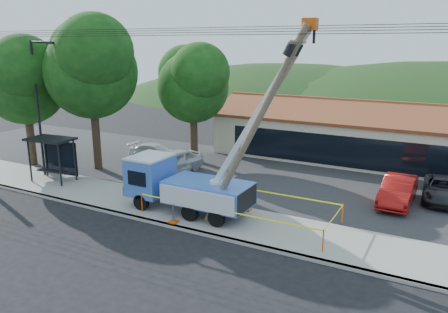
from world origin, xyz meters
TOP-DOWN VIEW (x-y plane):
  - ground at (0.00, 0.00)m, footprint 120.00×120.00m
  - curb at (0.00, 2.10)m, footprint 60.00×0.25m
  - sidewalk at (0.00, 4.00)m, footprint 60.00×4.00m
  - parking_lot at (0.00, 12.00)m, footprint 60.00×12.00m
  - strip_mall at (4.00, 19.98)m, footprint 22.50×8.53m
  - streetlight at (-13.78, 5.00)m, footprint 2.13×0.22m
  - tree_west_near at (-12.00, 8.00)m, footprint 7.56×6.72m
  - tree_west_far at (-17.00, 6.50)m, footprint 6.84×6.08m
  - tree_lot at (-7.00, 13.00)m, footprint 6.30×5.60m
  - hill_west at (-15.00, 55.00)m, footprint 78.40×56.00m
  - utility_truck at (-1.91, 4.01)m, footprint 10.08×3.72m
  - leaning_pole at (2.37, 3.45)m, footprint 5.08×1.78m
  - bus_shelter at (-12.33, 4.53)m, footprint 3.08×2.06m
  - caution_tape at (0.99, 4.55)m, footprint 9.84×3.50m
  - car_silver at (-6.50, 9.50)m, footprint 2.69×5.00m
  - car_red at (7.89, 10.69)m, footprint 1.71×4.66m
  - car_white at (-9.68, 11.77)m, footprint 4.42×2.01m
  - car_dark at (10.13, 12.45)m, footprint 2.34×4.75m

SIDE VIEW (x-z plane):
  - ground at x=0.00m, z-range 0.00..0.00m
  - hill_west at x=-15.00m, z-range -14.00..14.00m
  - car_silver at x=-6.50m, z-range -0.81..0.81m
  - car_red at x=7.89m, z-range -0.76..0.76m
  - car_white at x=-9.68m, z-range -0.63..0.63m
  - car_dark at x=10.13m, z-range -0.65..0.65m
  - parking_lot at x=0.00m, z-range 0.00..0.10m
  - curb at x=0.00m, z-range 0.00..0.15m
  - sidewalk at x=0.00m, z-range 0.00..0.15m
  - caution_tape at x=0.99m, z-range 0.39..1.40m
  - utility_truck at x=-1.91m, z-range -3.18..6.53m
  - strip_mall at x=4.00m, z-range -0.46..4.22m
  - bus_shelter at x=-12.33m, z-range 0.82..3.65m
  - streetlight at x=-13.78m, z-range 0.80..9.80m
  - leaning_pole at x=2.37m, z-range 0.55..10.14m
  - tree_lot at x=-7.00m, z-range 1.74..10.68m
  - tree_west_far at x=-17.00m, z-range 1.80..11.28m
  - tree_west_near at x=-12.00m, z-range 2.12..12.92m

